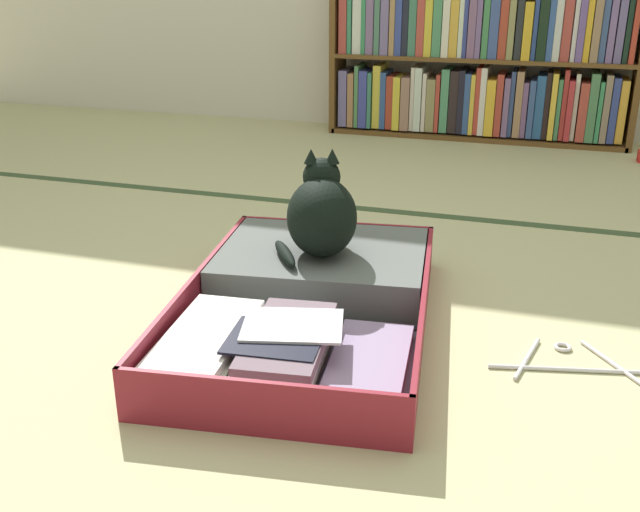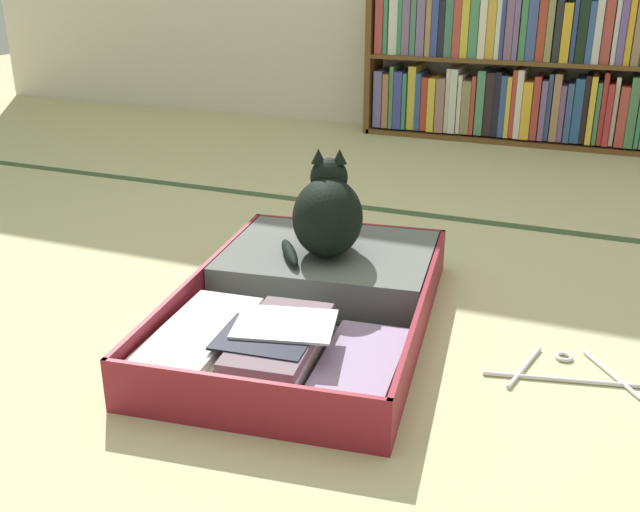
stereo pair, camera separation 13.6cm
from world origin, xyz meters
TOP-DOWN VIEW (x-y plane):
  - ground_plane at (0.00, 0.00)m, footprint 10.00×10.00m
  - tatami_border at (0.00, 0.95)m, footprint 4.80×0.05m
  - bookshelf at (0.14, 2.27)m, footprint 1.51×0.23m
  - open_suitcase at (-0.03, 0.04)m, footprint 0.70×1.00m
  - black_cat at (-0.04, 0.19)m, footprint 0.27×0.30m
  - clothes_hanger at (0.61, -0.01)m, footprint 0.37×0.23m

SIDE VIEW (x-z plane):
  - ground_plane at x=0.00m, z-range 0.00..0.00m
  - tatami_border at x=0.00m, z-range 0.00..0.00m
  - clothes_hanger at x=0.61m, z-range 0.00..0.01m
  - open_suitcase at x=-0.03m, z-range -0.01..0.11m
  - black_cat at x=-0.04m, z-range 0.09..0.37m
  - bookshelf at x=0.14m, z-range -0.02..0.78m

